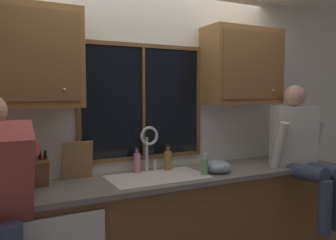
% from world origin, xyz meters
% --- Properties ---
extents(back_wall, '(5.75, 0.12, 2.55)m').
position_xyz_m(back_wall, '(0.00, 0.06, 1.27)').
color(back_wall, silver).
rests_on(back_wall, floor).
extents(window_glass, '(1.10, 0.02, 0.95)m').
position_xyz_m(window_glass, '(-0.08, -0.01, 1.52)').
color(window_glass, black).
extents(window_frame_top, '(1.17, 0.02, 0.04)m').
position_xyz_m(window_frame_top, '(-0.08, -0.02, 2.02)').
color(window_frame_top, brown).
extents(window_frame_bottom, '(1.17, 0.02, 0.04)m').
position_xyz_m(window_frame_bottom, '(-0.08, -0.02, 1.03)').
color(window_frame_bottom, brown).
extents(window_frame_left, '(0.03, 0.02, 0.95)m').
position_xyz_m(window_frame_left, '(-0.65, -0.02, 1.52)').
color(window_frame_left, brown).
extents(window_frame_right, '(0.03, 0.02, 0.95)m').
position_xyz_m(window_frame_right, '(0.49, -0.02, 1.52)').
color(window_frame_right, brown).
extents(window_mullion_center, '(0.02, 0.02, 0.95)m').
position_xyz_m(window_mullion_center, '(-0.08, -0.02, 1.52)').
color(window_mullion_center, brown).
extents(lower_cabinet_run, '(3.35, 0.58, 0.88)m').
position_xyz_m(lower_cabinet_run, '(0.00, -0.29, 0.44)').
color(lower_cabinet_run, brown).
rests_on(lower_cabinet_run, floor).
extents(countertop, '(3.41, 0.62, 0.04)m').
position_xyz_m(countertop, '(0.00, -0.31, 0.90)').
color(countertop, slate).
rests_on(countertop, lower_cabinet_run).
extents(upper_cabinet_left, '(0.77, 0.36, 0.72)m').
position_xyz_m(upper_cabinet_left, '(-1.05, -0.17, 1.86)').
color(upper_cabinet_left, olive).
extents(upper_cabinet_right, '(0.77, 0.36, 0.72)m').
position_xyz_m(upper_cabinet_right, '(0.89, -0.17, 1.86)').
color(upper_cabinet_right, olive).
extents(sink, '(0.80, 0.46, 0.21)m').
position_xyz_m(sink, '(-0.08, -0.30, 0.82)').
color(sink, white).
rests_on(sink, lower_cabinet_run).
extents(faucet, '(0.18, 0.09, 0.40)m').
position_xyz_m(faucet, '(-0.07, -0.12, 1.17)').
color(faucet, silver).
rests_on(faucet, countertop).
extents(person_sitting_on_counter, '(0.54, 0.65, 1.26)m').
position_xyz_m(person_sitting_on_counter, '(1.27, -0.57, 1.10)').
color(person_sitting_on_counter, '#384260').
rests_on(person_sitting_on_counter, countertop).
extents(knife_block, '(0.12, 0.18, 0.32)m').
position_xyz_m(knife_block, '(-0.98, -0.18, 1.03)').
color(knife_block, brown).
rests_on(knife_block, countertop).
extents(cutting_board, '(0.24, 0.08, 0.31)m').
position_xyz_m(cutting_board, '(-0.68, -0.08, 1.07)').
color(cutting_board, '#997047').
rests_on(cutting_board, countertop).
extents(mixing_bowl, '(0.23, 0.23, 0.11)m').
position_xyz_m(mixing_bowl, '(0.45, -0.41, 0.97)').
color(mixing_bowl, '#8C99A8').
rests_on(mixing_bowl, countertop).
extents(soap_dispenser, '(0.06, 0.07, 0.19)m').
position_xyz_m(soap_dispenser, '(0.30, -0.42, 0.99)').
color(soap_dispenser, '#59A566').
rests_on(soap_dispenser, countertop).
extents(bottle_green_glass, '(0.07, 0.07, 0.22)m').
position_xyz_m(bottle_green_glass, '(0.11, -0.13, 1.01)').
color(bottle_green_glass, olive).
rests_on(bottle_green_glass, countertop).
extents(bottle_tall_clear, '(0.06, 0.06, 0.22)m').
position_xyz_m(bottle_tall_clear, '(-0.18, -0.09, 1.01)').
color(bottle_tall_clear, pink).
rests_on(bottle_tall_clear, countertop).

